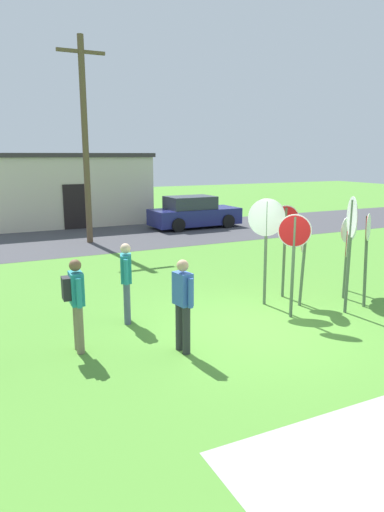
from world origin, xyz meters
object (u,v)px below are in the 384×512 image
Objects in this scene: stop_sign_rear_right at (285,236)px; person_holding_notes at (126,279)px; stop_sign_tallest at (304,251)px; stop_sign_rear_left at (351,233)px; stop_sign_leaning_right at (294,248)px; parked_car_on_street at (194,213)px; person_in_dark_shirt at (183,301)px; utility_pole at (85,138)px; stop_sign_far_back at (348,240)px; stop_sign_center_cluster at (367,245)px; person_near_signs at (76,299)px; stop_sign_low_front at (347,247)px; stop_sign_leaning_left at (266,232)px.

person_holding_notes is at bearing -179.58° from stop_sign_rear_right.
stop_sign_rear_left is at bearing -54.80° from stop_sign_tallest.
person_holding_notes is (-3.30, 1.23, -0.57)m from stop_sign_leaning_right.
parked_car_on_street is 2.57× the size of person_in_dark_shirt.
person_in_dark_shirt is (-1.07, -11.17, -3.11)m from utility_pole.
stop_sign_tallest is at bearing -104.26° from parked_car_on_street.
person_holding_notes is (-5.84, 0.21, -0.38)m from stop_sign_far_back.
parked_car_on_street is 1.94× the size of stop_sign_leaning_right.
stop_sign_rear_right reaches higher than stop_sign_center_cluster.
stop_sign_center_cluster is 1.29× the size of person_holding_notes.
person_near_signs is at bearing -173.55° from stop_sign_far_back.
stop_sign_low_front is 5.36m from person_holding_notes.
stop_sign_far_back is (-1.13, -11.20, 0.64)m from parked_car_on_street.
stop_sign_tallest is (2.49, -10.05, -2.77)m from utility_pole.
parked_car_on_street is 12.10m from stop_sign_tallest.
stop_sign_center_cluster is 0.87× the size of stop_sign_leaning_left.
stop_sign_rear_right is 1.69m from stop_sign_rear_left.
utility_pole is at bearing 109.21° from stop_sign_center_cluster.
stop_sign_leaning_right is at bearing 166.19° from stop_sign_rear_left.
stop_sign_rear_right reaches higher than stop_sign_low_front.
person_near_signs reaches higher than parked_car_on_street.
stop_sign_rear_right is at bearing 87.06° from stop_sign_tallest.
stop_sign_low_front reaches higher than person_holding_notes.
stop_sign_rear_right is (-2.94, -10.96, 0.84)m from parked_car_on_street.
stop_sign_low_front is at bearing -98.10° from parked_car_on_street.
stop_sign_far_back reaches higher than parked_car_on_street.
stop_sign_leaning_right is at bearing -165.83° from stop_sign_low_front.
stop_sign_center_cluster is 1.15× the size of stop_sign_low_front.
stop_sign_center_cluster reaches higher than person_in_dark_shirt.
stop_sign_leaning_right is 1.15× the size of stop_sign_far_back.
person_holding_notes is at bearing 172.16° from stop_sign_low_front.
stop_sign_low_front is at bearing -136.39° from stop_sign_far_back.
person_holding_notes is at bearing 177.92° from stop_sign_far_back.
stop_sign_low_front is at bearing -30.88° from stop_sign_rear_right.
stop_sign_leaning_right reaches higher than stop_sign_low_front.
utility_pole reaches higher than stop_sign_center_cluster.
stop_sign_leaning_right is (-2.00, -0.50, 0.24)m from stop_sign_low_front.
stop_sign_low_front reaches higher than parked_car_on_street.
stop_sign_leaning_left is (-1.94, 1.17, 0.28)m from stop_sign_center_cluster.
stop_sign_center_cluster is 0.95× the size of stop_sign_rear_right.
stop_sign_rear_right is at bearing 172.38° from stop_sign_far_back.
utility_pole is 4.10× the size of stop_sign_low_front.
stop_sign_tallest is 1.92m from stop_sign_far_back.
stop_sign_leaning_left is 1.47× the size of person_near_signs.
stop_sign_leaning_left is at bearing 29.51° from person_in_dark_shirt.
stop_sign_rear_left is 1.53× the size of person_holding_notes.
stop_sign_low_front is (0.06, 0.67, -0.16)m from stop_sign_center_cluster.
stop_sign_rear_right is 1.35× the size of person_holding_notes.
stop_sign_rear_right is (2.53, -9.29, -2.54)m from utility_pole.
stop_sign_rear_right is at bearing 11.18° from person_near_signs.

